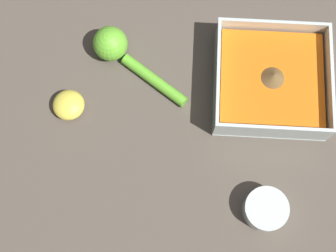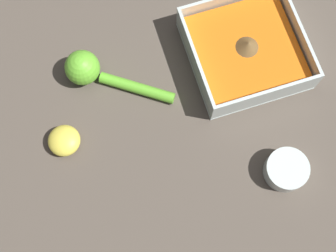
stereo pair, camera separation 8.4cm
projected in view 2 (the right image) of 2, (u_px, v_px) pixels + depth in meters
The scene contains 5 objects.
ground_plane at pixel (224, 57), 0.91m from camera, with size 4.00×4.00×0.00m, color brown.
square_dish at pixel (245, 51), 0.89m from camera, with size 0.21×0.21×0.07m.
spice_bowl at pixel (286, 170), 0.83m from camera, with size 0.08×0.08×0.04m.
lemon_squeezer at pixel (93, 71), 0.87m from camera, with size 0.14×0.19×0.07m.
lemon_half at pixel (64, 141), 0.85m from camera, with size 0.06×0.06×0.03m.
Camera 2 is at (0.33, -0.22, 0.84)m, focal length 50.00 mm.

